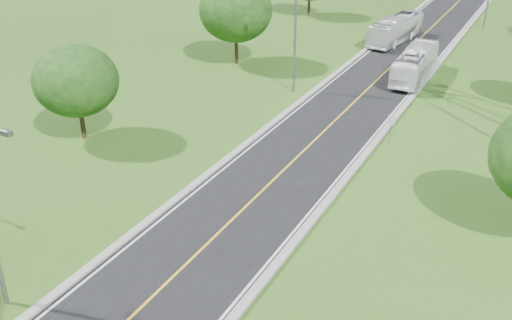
# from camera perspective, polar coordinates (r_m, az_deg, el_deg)

# --- Properties ---
(ground) EXTENTS (260.00, 260.00, 0.00)m
(ground) POSITION_cam_1_polar(r_m,az_deg,el_deg) (65.57, 14.21, 9.84)
(ground) COLOR #2E4B15
(ground) RESTS_ON ground
(road) EXTENTS (8.00, 150.00, 0.06)m
(road) POSITION_cam_1_polar(r_m,az_deg,el_deg) (71.19, 15.51, 11.06)
(road) COLOR black
(road) RESTS_ON ground
(curb_left) EXTENTS (0.50, 150.00, 0.22)m
(curb_left) POSITION_cam_1_polar(r_m,az_deg,el_deg) (72.16, 12.20, 11.70)
(curb_left) COLOR gray
(curb_left) RESTS_ON ground
(curb_right) EXTENTS (0.50, 150.00, 0.22)m
(curb_right) POSITION_cam_1_polar(r_m,az_deg,el_deg) (70.42, 18.90, 10.48)
(curb_right) COLOR gray
(curb_right) RESTS_ON ground
(speed_limit_sign) EXTENTS (0.55, 0.09, 2.40)m
(speed_limit_sign) POSITION_cam_1_polar(r_m,az_deg,el_deg) (43.71, 13.36, 3.44)
(speed_limit_sign) COLOR slate
(speed_limit_sign) RESTS_ON ground
(streetlight_mid_left) EXTENTS (5.90, 0.25, 10.00)m
(streetlight_mid_left) POSITION_cam_1_polar(r_m,az_deg,el_deg) (52.12, 3.95, 13.01)
(streetlight_mid_left) COLOR slate
(streetlight_mid_left) RESTS_ON ground
(tree_lb) EXTENTS (6.30, 6.30, 7.33)m
(tree_lb) POSITION_cam_1_polar(r_m,az_deg,el_deg) (44.55, -17.56, 7.57)
(tree_lb) COLOR black
(tree_lb) RESTS_ON ground
(tree_lc) EXTENTS (7.56, 7.56, 8.79)m
(tree_lc) POSITION_cam_1_polar(r_m,az_deg,el_deg) (60.53, -2.04, 14.70)
(tree_lc) COLOR black
(tree_lc) RESTS_ON ground
(bus_outbound) EXTENTS (2.77, 10.70, 2.96)m
(bus_outbound) POSITION_cam_1_polar(r_m,az_deg,el_deg) (58.84, 15.63, 9.28)
(bus_outbound) COLOR white
(bus_outbound) RESTS_ON road
(bus_inbound) EXTENTS (3.99, 11.22, 3.06)m
(bus_inbound) POSITION_cam_1_polar(r_m,az_deg,el_deg) (71.33, 13.81, 12.59)
(bus_inbound) COLOR white
(bus_inbound) RESTS_ON road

